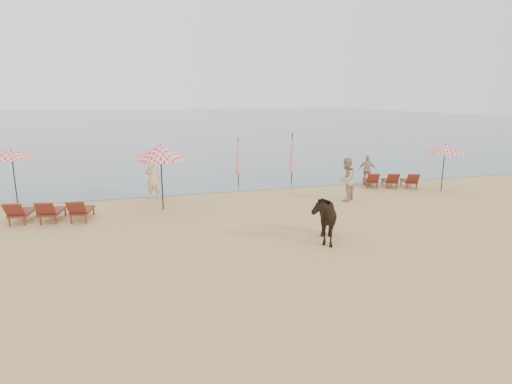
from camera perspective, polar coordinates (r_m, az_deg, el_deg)
The scene contains 13 objects.
ground at distance 11.00m, azimuth 7.54°, elevation -11.09°, with size 120.00×120.00×0.00m, color tan.
sea at distance 89.38m, azimuth -13.96°, elevation 9.38°, with size 160.00×140.00×0.06m, color #51606B.
lounger_cluster_left at distance 16.98m, azimuth -25.69°, elevation -2.29°, with size 2.87×1.96×0.58m.
lounger_cluster_right at distance 22.12m, azimuth 17.49°, elevation 1.51°, with size 2.80×2.20×0.54m.
umbrella_open_left_a at distance 20.40m, azimuth -29.82°, elevation 4.49°, with size 2.07×2.07×2.35m.
umbrella_open_left_b at distance 17.12m, azimuth -12.63°, elevation 5.36°, with size 2.12×2.16×2.70m.
umbrella_open_right at distance 21.95m, azimuth 23.89°, elevation 5.28°, with size 1.84×1.84×2.24m.
umbrella_closed_left at distance 21.39m, azimuth -2.40°, elevation 4.84°, with size 0.30×0.30×2.47m.
umbrella_closed_right at distance 22.05m, azimuth 4.83°, elevation 5.27°, with size 0.32×0.32×2.62m.
cow at distance 13.37m, azimuth 8.84°, elevation -3.26°, with size 0.85×1.86×1.57m, color black.
beachgoer_left at distance 19.20m, azimuth -13.57°, elevation 1.79°, with size 0.67×0.44×1.84m, color #DCB389.
beachgoer_right_a at distance 18.75m, azimuth 11.95°, elevation 1.65°, with size 0.91×0.71×1.87m, color tan.
beachgoer_right_b at distance 22.49m, azimuth 14.63°, elevation 2.85°, with size 0.89×0.37×1.52m, color tan.
Camera 1 is at (-4.19, -9.18, 4.40)m, focal length 30.00 mm.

